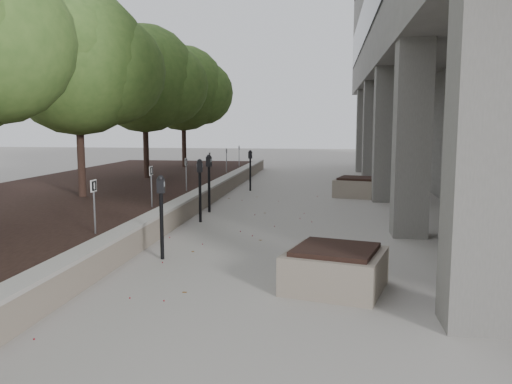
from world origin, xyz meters
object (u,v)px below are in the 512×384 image
Objects in this scene: crabapple_tree_4 at (145,102)px; parking_meter_4 at (200,191)px; planter_front at (335,268)px; planter_back at (357,187)px; crabapple_tree_5 at (183,106)px; parking_meter_5 at (250,170)px; parking_meter_3 at (209,183)px; parking_meter_2 at (162,218)px; crabapple_tree_3 at (78,93)px.

parking_meter_4 is at bearing -60.13° from crabapple_tree_4.
planter_front is 9.81m from planter_back.
planter_front is at bearing -67.24° from crabapple_tree_5.
crabapple_tree_4 reaches higher than parking_meter_5.
parking_meter_3 is at bearing -54.12° from crabapple_tree_4.
crabapple_tree_5 is (0.00, 5.00, 0.00)m from crabapple_tree_4.
parking_meter_2 reaches higher than parking_meter_5.
planter_back is at bearing 27.91° from crabapple_tree_3.
crabapple_tree_5 is at bearing 139.17° from parking_meter_5.
crabapple_tree_3 reaches higher than parking_meter_5.
crabapple_tree_5 is 3.54× the size of parking_meter_3.
crabapple_tree_5 is 3.80× the size of parking_meter_5.
crabapple_tree_5 is at bearing 90.00° from crabapple_tree_3.
planter_back is (7.45, -1.05, -2.81)m from crabapple_tree_4.
parking_meter_3 is 1.41m from parking_meter_4.
crabapple_tree_3 is at bearing -90.00° from crabapple_tree_4.
crabapple_tree_4 and crabapple_tree_5 have the same top height.
crabapple_tree_4 is 7.43m from parking_meter_4.
parking_meter_3 is (3.40, -4.70, -2.35)m from crabapple_tree_4.
crabapple_tree_3 is at bearing 125.83° from parking_meter_2.
parking_meter_2 is 1.13× the size of planter_front.
planter_back is at bearing 85.23° from planter_front.
parking_meter_4 is at bearing -80.48° from parking_meter_5.
parking_meter_4 reaches higher than parking_meter_5.
parking_meter_2 is 9.46m from parking_meter_5.
crabapple_tree_4 is 10.54m from parking_meter_2.
crabapple_tree_5 is (0.00, 10.00, 0.00)m from crabapple_tree_3.
parking_meter_3 reaches higher than planter_front.
crabapple_tree_5 is 10.55m from parking_meter_3.
parking_meter_2 is 4.88m from parking_meter_3.
parking_meter_2 is at bearing -70.47° from parking_meter_3.
planter_front is at bearing -46.04° from parking_meter_3.
parking_meter_2 is 0.95× the size of parking_meter_3.
crabapple_tree_3 is 3.54× the size of parking_meter_3.
crabapple_tree_4 reaches higher than parking_meter_3.
crabapple_tree_4 reaches higher than planter_front.
parking_meter_3 is 6.94m from planter_front.
crabapple_tree_3 reaches higher than planter_back.
crabapple_tree_5 is 3.60× the size of parking_meter_4.
crabapple_tree_5 is 11.89m from parking_meter_4.
crabapple_tree_5 is 10.00m from planter_back.
parking_meter_5 is at bearing 104.77° from planter_front.
crabapple_tree_3 is at bearing -158.93° from parking_meter_3.
parking_meter_5 is (3.81, 4.89, -2.40)m from crabapple_tree_3.
parking_meter_5 is at bearing 165.52° from planter_back.
planter_front is (3.24, -6.12, -0.47)m from parking_meter_3.
crabapple_tree_3 is at bearing 138.73° from planter_front.
planter_back is at bearing -39.08° from crabapple_tree_5.
crabapple_tree_4 is 3.60× the size of parking_meter_4.
planter_front is at bearing -26.14° from parking_meter_2.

